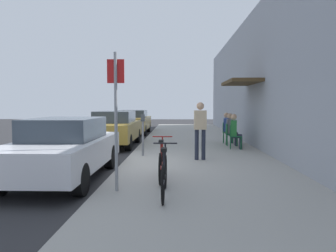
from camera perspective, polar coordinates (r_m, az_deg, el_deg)
name	(u,v)px	position (r m, az deg, el deg)	size (l,w,h in m)	color
ground_plane	(122,167)	(9.26, -8.07, -7.18)	(60.00, 60.00, 0.00)	#2D2D30
sidewalk_slab	(198,155)	(11.11, 5.28, -5.01)	(4.50, 32.00, 0.12)	#9E9B93
building_facade	(271,75)	(11.44, 17.56, 8.51)	(1.40, 32.00, 5.47)	#999EA8
parked_car_0	(64,148)	(8.00, -17.72, -3.68)	(1.80, 4.40, 1.43)	silver
parked_car_1	(115,128)	(13.89, -9.34, -0.37)	(1.80, 4.40, 1.48)	#A58433
parked_car_2	(133,121)	(19.58, -6.11, 0.80)	(1.80, 4.40, 1.42)	#A58433
parking_meter	(143,132)	(10.38, -4.43, -1.02)	(0.12, 0.10, 1.32)	slate
street_sign	(116,111)	(6.17, -9.10, 2.69)	(0.32, 0.06, 2.60)	gray
bicycle_0	(164,176)	(5.88, -0.65, -8.71)	(0.46, 1.71, 0.90)	black
bicycle_1	(161,163)	(7.15, -1.15, -6.48)	(0.46, 1.71, 0.90)	black
cafe_chair_0	(234,135)	(12.27, 11.40, -1.58)	(0.51, 0.51, 0.87)	#14592D
seated_patron_0	(235,130)	(12.25, 11.69, -0.69)	(0.47, 0.42, 1.29)	#232838
cafe_chair_1	(230,133)	(13.17, 10.72, -1.21)	(0.46, 0.46, 0.87)	#14592D
seated_patron_1	(231,128)	(13.16, 10.99, -0.38)	(0.44, 0.37, 1.29)	#232838
cafe_chair_2	(226,131)	(14.09, 10.13, -0.88)	(0.51, 0.51, 0.87)	#14592D
seated_patron_2	(228,127)	(14.07, 10.38, -0.11)	(0.47, 0.41, 1.29)	#232838
pedestrian_standing	(200,126)	(9.63, 5.65, -0.01)	(0.36, 0.22, 1.70)	#232838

